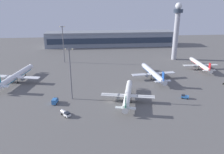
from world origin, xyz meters
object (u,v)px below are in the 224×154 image
(airplane_mid_apron, at_px, (128,95))
(airplane_terminal_side, at_px, (153,73))
(catering_truck, at_px, (55,101))
(fuel_truck, at_px, (66,113))
(airplane_taxiway_distant, at_px, (200,65))
(cargo_loader, at_px, (185,97))
(control_tower, at_px, (177,28))
(airplane_far_stand, at_px, (15,76))
(apron_light_central, at_px, (63,42))
(apron_light_west, at_px, (70,71))

(airplane_mid_apron, relative_size, airplane_terminal_side, 0.94)
(airplane_mid_apron, distance_m, airplane_terminal_side, 41.75)
(catering_truck, xyz_separation_m, fuel_truck, (7.10, -14.00, -0.21))
(airplane_taxiway_distant, relative_size, cargo_loader, 7.79)
(control_tower, xyz_separation_m, airplane_terminal_side, (-31.96, -47.96, -24.35))
(airplane_mid_apron, height_order, catering_truck, airplane_mid_apron)
(airplane_terminal_side, height_order, fuel_truck, airplane_terminal_side)
(airplane_mid_apron, bearing_deg, airplane_taxiway_distant, 50.94)
(airplane_far_stand, bearing_deg, control_tower, 33.32)
(control_tower, bearing_deg, airplane_mid_apron, -123.93)
(airplane_far_stand, xyz_separation_m, apron_light_central, (27.53, 46.00, 13.35))
(control_tower, height_order, airplane_terminal_side, control_tower)
(airplane_taxiway_distant, bearing_deg, cargo_loader, -122.00)
(control_tower, relative_size, airplane_mid_apron, 1.31)
(fuel_truck, bearing_deg, apron_light_west, -133.72)
(control_tower, distance_m, catering_truck, 128.32)
(catering_truck, bearing_deg, cargo_loader, 7.98)
(airplane_terminal_side, bearing_deg, control_tower, 49.68)
(cargo_loader, bearing_deg, fuel_truck, 126.89)
(control_tower, height_order, cargo_loader, control_tower)
(airplane_taxiway_distant, height_order, cargo_loader, airplane_taxiway_distant)
(airplane_far_stand, distance_m, apron_light_central, 55.24)
(control_tower, relative_size, fuel_truck, 7.96)
(airplane_terminal_side, xyz_separation_m, catering_truck, (-63.34, -33.73, -2.31))
(control_tower, bearing_deg, cargo_loader, -105.27)
(airplane_far_stand, relative_size, apron_light_west, 1.47)
(control_tower, xyz_separation_m, airplane_mid_apron, (-55.47, -82.46, -24.55))
(airplane_terminal_side, height_order, cargo_loader, airplane_terminal_side)
(apron_light_central, bearing_deg, catering_truck, -87.69)
(airplane_mid_apron, distance_m, apron_light_central, 93.22)
(apron_light_central, bearing_deg, airplane_taxiway_distant, -14.80)
(catering_truck, relative_size, apron_light_central, 0.19)
(control_tower, relative_size, airplane_taxiway_distant, 1.39)
(airplane_far_stand, xyz_separation_m, catering_truck, (30.78, -34.73, -2.67))
(airplane_mid_apron, bearing_deg, airplane_terminal_side, 68.33)
(airplane_terminal_side, distance_m, airplane_taxiway_distant, 46.58)
(catering_truck, bearing_deg, airplane_taxiway_distant, 34.07)
(control_tower, bearing_deg, catering_truck, -139.40)
(airplane_far_stand, distance_m, catering_truck, 46.48)
(airplane_taxiway_distant, height_order, fuel_truck, airplane_taxiway_distant)
(airplane_taxiway_distant, relative_size, fuel_truck, 5.72)
(catering_truck, height_order, apron_light_central, apron_light_central)
(fuel_truck, relative_size, apron_light_central, 0.20)
(fuel_truck, xyz_separation_m, cargo_loader, (65.85, 13.85, -0.19))
(catering_truck, height_order, cargo_loader, catering_truck)
(airplane_mid_apron, xyz_separation_m, airplane_far_stand, (-70.61, 35.50, 0.55))
(control_tower, height_order, fuel_truck, control_tower)
(airplane_taxiway_distant, bearing_deg, airplane_mid_apron, -140.98)
(fuel_truck, distance_m, cargo_loader, 67.29)
(fuel_truck, relative_size, apron_light_west, 0.21)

